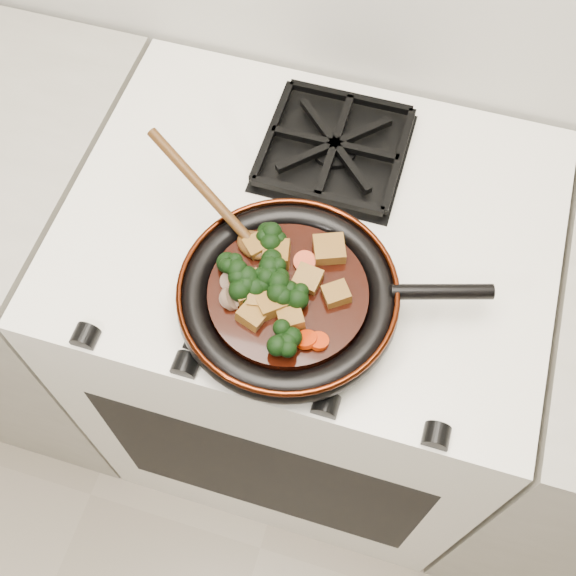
# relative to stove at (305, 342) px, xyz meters

# --- Properties ---
(stove) EXTENTS (0.76, 0.60, 0.90)m
(stove) POSITION_rel_stove_xyz_m (0.00, 0.00, 0.00)
(stove) COLOR white
(stove) RESTS_ON ground
(burner_grate_front) EXTENTS (0.23, 0.23, 0.03)m
(burner_grate_front) POSITION_rel_stove_xyz_m (0.00, -0.14, 0.46)
(burner_grate_front) COLOR black
(burner_grate_front) RESTS_ON stove
(burner_grate_back) EXTENTS (0.23, 0.23, 0.03)m
(burner_grate_back) POSITION_rel_stove_xyz_m (0.00, 0.14, 0.46)
(burner_grate_back) COLOR black
(burner_grate_back) RESTS_ON stove
(skillet) EXTENTS (0.43, 0.31, 0.05)m
(skillet) POSITION_rel_stove_xyz_m (0.01, -0.16, 0.49)
(skillet) COLOR black
(skillet) RESTS_ON burner_grate_front
(braising_sauce) EXTENTS (0.22, 0.22, 0.02)m
(braising_sauce) POSITION_rel_stove_xyz_m (0.01, -0.16, 0.50)
(braising_sauce) COLOR black
(braising_sauce) RESTS_ON skillet
(tofu_cube_0) EXTENTS (0.06, 0.06, 0.02)m
(tofu_cube_0) POSITION_rel_stove_xyz_m (-0.04, -0.17, 0.52)
(tofu_cube_0) COLOR brown
(tofu_cube_0) RESTS_ON braising_sauce
(tofu_cube_1) EXTENTS (0.05, 0.04, 0.02)m
(tofu_cube_1) POSITION_rel_stove_xyz_m (0.08, -0.15, 0.52)
(tofu_cube_1) COLOR brown
(tofu_cube_1) RESTS_ON braising_sauce
(tofu_cube_2) EXTENTS (0.05, 0.05, 0.02)m
(tofu_cube_2) POSITION_rel_stove_xyz_m (0.03, -0.20, 0.52)
(tofu_cube_2) COLOR brown
(tofu_cube_2) RESTS_ON braising_sauce
(tofu_cube_3) EXTENTS (0.05, 0.05, 0.03)m
(tofu_cube_3) POSITION_rel_stove_xyz_m (0.05, -0.08, 0.52)
(tofu_cube_3) COLOR brown
(tofu_cube_3) RESTS_ON braising_sauce
(tofu_cube_4) EXTENTS (0.06, 0.06, 0.03)m
(tofu_cube_4) POSITION_rel_stove_xyz_m (-0.01, -0.18, 0.52)
(tofu_cube_4) COLOR brown
(tofu_cube_4) RESTS_ON braising_sauce
(tofu_cube_5) EXTENTS (0.05, 0.05, 0.03)m
(tofu_cube_5) POSITION_rel_stove_xyz_m (-0.02, -0.11, 0.52)
(tofu_cube_5) COLOR brown
(tofu_cube_5) RESTS_ON braising_sauce
(tofu_cube_6) EXTENTS (0.04, 0.04, 0.02)m
(tofu_cube_6) POSITION_rel_stove_xyz_m (0.03, -0.13, 0.52)
(tofu_cube_6) COLOR brown
(tofu_cube_6) RESTS_ON braising_sauce
(tofu_cube_7) EXTENTS (0.05, 0.05, 0.03)m
(tofu_cube_7) POSITION_rel_stove_xyz_m (-0.02, -0.21, 0.52)
(tofu_cube_7) COLOR brown
(tofu_cube_7) RESTS_ON braising_sauce
(tofu_cube_8) EXTENTS (0.05, 0.05, 0.02)m
(tofu_cube_8) POSITION_rel_stove_xyz_m (-0.05, -0.10, 0.52)
(tofu_cube_8) COLOR brown
(tofu_cube_8) RESTS_ON braising_sauce
(tofu_cube_9) EXTENTS (0.05, 0.05, 0.03)m
(tofu_cube_9) POSITION_rel_stove_xyz_m (-0.02, -0.18, 0.52)
(tofu_cube_9) COLOR brown
(tofu_cube_9) RESTS_ON braising_sauce
(broccoli_floret_0) EXTENTS (0.08, 0.07, 0.06)m
(broccoli_floret_0) POSITION_rel_stove_xyz_m (0.02, -0.17, 0.52)
(broccoli_floret_0) COLOR black
(broccoli_floret_0) RESTS_ON braising_sauce
(broccoli_floret_1) EXTENTS (0.09, 0.09, 0.06)m
(broccoli_floret_1) POSITION_rel_stove_xyz_m (0.00, -0.16, 0.52)
(broccoli_floret_1) COLOR black
(broccoli_floret_1) RESTS_ON braising_sauce
(broccoli_floret_2) EXTENTS (0.08, 0.09, 0.06)m
(broccoli_floret_2) POSITION_rel_stove_xyz_m (-0.03, -0.09, 0.52)
(broccoli_floret_2) COLOR black
(broccoli_floret_2) RESTS_ON braising_sauce
(broccoli_floret_3) EXTENTS (0.07, 0.07, 0.06)m
(broccoli_floret_3) POSITION_rel_stove_xyz_m (-0.02, -0.14, 0.52)
(broccoli_floret_3) COLOR black
(broccoli_floret_3) RESTS_ON braising_sauce
(broccoli_floret_4) EXTENTS (0.08, 0.07, 0.06)m
(broccoli_floret_4) POSITION_rel_stove_xyz_m (-0.03, -0.15, 0.52)
(broccoli_floret_4) COLOR black
(broccoli_floret_4) RESTS_ON braising_sauce
(broccoli_floret_5) EXTENTS (0.06, 0.07, 0.07)m
(broccoli_floret_5) POSITION_rel_stove_xyz_m (0.03, -0.24, 0.52)
(broccoli_floret_5) COLOR black
(broccoli_floret_5) RESTS_ON braising_sauce
(broccoli_floret_6) EXTENTS (0.09, 0.08, 0.07)m
(broccoli_floret_6) POSITION_rel_stove_xyz_m (-0.03, -0.17, 0.52)
(broccoli_floret_6) COLOR black
(broccoli_floret_6) RESTS_ON braising_sauce
(broccoli_floret_7) EXTENTS (0.10, 0.08, 0.08)m
(broccoli_floret_7) POSITION_rel_stove_xyz_m (-0.07, -0.15, 0.52)
(broccoli_floret_7) COLOR black
(broccoli_floret_7) RESTS_ON braising_sauce
(broccoli_floret_8) EXTENTS (0.09, 0.09, 0.07)m
(broccoli_floret_8) POSITION_rel_stove_xyz_m (-0.05, -0.17, 0.52)
(broccoli_floret_8) COLOR black
(broccoli_floret_8) RESTS_ON braising_sauce
(carrot_coin_0) EXTENTS (0.03, 0.03, 0.01)m
(carrot_coin_0) POSITION_rel_stove_xyz_m (-0.03, -0.16, 0.51)
(carrot_coin_0) COLOR #B72705
(carrot_coin_0) RESTS_ON braising_sauce
(carrot_coin_1) EXTENTS (0.03, 0.03, 0.02)m
(carrot_coin_1) POSITION_rel_stove_xyz_m (0.05, -0.22, 0.51)
(carrot_coin_1) COLOR #B72705
(carrot_coin_1) RESTS_ON braising_sauce
(carrot_coin_2) EXTENTS (0.03, 0.03, 0.01)m
(carrot_coin_2) POSITION_rel_stove_xyz_m (0.07, -0.22, 0.51)
(carrot_coin_2) COLOR #B72705
(carrot_coin_2) RESTS_ON braising_sauce
(carrot_coin_3) EXTENTS (0.03, 0.03, 0.01)m
(carrot_coin_3) POSITION_rel_stove_xyz_m (0.02, -0.11, 0.51)
(carrot_coin_3) COLOR #B72705
(carrot_coin_3) RESTS_ON braising_sauce
(mushroom_slice_0) EXTENTS (0.03, 0.04, 0.03)m
(mushroom_slice_0) POSITION_rel_stove_xyz_m (-0.06, -0.19, 0.52)
(mushroom_slice_0) COLOR brown
(mushroom_slice_0) RESTS_ON braising_sauce
(mushroom_slice_1) EXTENTS (0.04, 0.03, 0.02)m
(mushroom_slice_1) POSITION_rel_stove_xyz_m (-0.07, -0.17, 0.52)
(mushroom_slice_1) COLOR brown
(mushroom_slice_1) RESTS_ON braising_sauce
(mushroom_slice_2) EXTENTS (0.03, 0.03, 0.03)m
(mushroom_slice_2) POSITION_rel_stove_xyz_m (-0.06, -0.19, 0.52)
(mushroom_slice_2) COLOR brown
(mushroom_slice_2) RESTS_ON braising_sauce
(wooden_spoon) EXTENTS (0.14, 0.09, 0.22)m
(wooden_spoon) POSITION_rel_stove_xyz_m (-0.11, -0.07, 0.53)
(wooden_spoon) COLOR #48290F
(wooden_spoon) RESTS_ON braising_sauce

